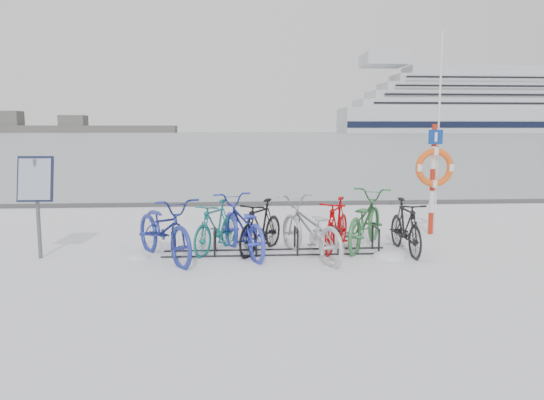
# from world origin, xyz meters

# --- Properties ---
(ground) EXTENTS (900.00, 900.00, 0.00)m
(ground) POSITION_xyz_m (0.00, 0.00, 0.00)
(ground) COLOR white
(ground) RESTS_ON ground
(ice_sheet) EXTENTS (400.00, 298.00, 0.02)m
(ice_sheet) POSITION_xyz_m (0.00, 155.00, 0.01)
(ice_sheet) COLOR #97A5AB
(ice_sheet) RESTS_ON ground
(quay_edge) EXTENTS (400.00, 0.25, 0.10)m
(quay_edge) POSITION_xyz_m (0.00, 5.90, 0.05)
(quay_edge) COLOR #3F3F42
(quay_edge) RESTS_ON ground
(bike_rack) EXTENTS (4.00, 0.48, 0.46)m
(bike_rack) POSITION_xyz_m (0.00, 0.00, 0.18)
(bike_rack) COLOR black
(bike_rack) RESTS_ON ground
(info_board) EXTENTS (0.59, 0.24, 1.75)m
(info_board) POSITION_xyz_m (-4.05, -0.10, 1.26)
(info_board) COLOR #595B5E
(info_board) RESTS_ON ground
(lifebuoy_station) EXTENTS (0.80, 0.23, 4.17)m
(lifebuoy_station) POSITION_xyz_m (3.38, 1.44, 1.40)
(lifebuoy_station) COLOR #AF210E
(lifebuoy_station) RESTS_ON ground
(cruise_ferry) EXTENTS (131.93, 24.90, 43.35)m
(cruise_ferry) POSITION_xyz_m (113.42, 233.84, 11.81)
(cruise_ferry) COLOR silver
(cruise_ferry) RESTS_ON ground
(bike_0) EXTENTS (1.72, 2.22, 1.12)m
(bike_0) POSITION_xyz_m (-1.92, -0.26, 0.56)
(bike_0) COLOR navy
(bike_0) RESTS_ON ground
(bike_1) EXTENTS (1.12, 1.63, 0.96)m
(bike_1) POSITION_xyz_m (-1.07, 0.26, 0.48)
(bike_1) COLOR #166969
(bike_1) RESTS_ON ground
(bike_2) EXTENTS (1.33, 2.16, 1.07)m
(bike_2) POSITION_xyz_m (-0.60, 0.01, 0.53)
(bike_2) COLOR #2C38BD
(bike_2) RESTS_ON ground
(bike_3) EXTENTS (1.20, 1.64, 0.98)m
(bike_3) POSITION_xyz_m (-0.26, 0.15, 0.49)
(bike_3) COLOR black
(bike_3) RESTS_ON ground
(bike_4) EXTENTS (1.41, 2.18, 1.08)m
(bike_4) POSITION_xyz_m (0.55, -0.35, 0.54)
(bike_4) COLOR #AAABB1
(bike_4) RESTS_ON ground
(bike_5) EXTENTS (1.10, 1.68, 0.98)m
(bike_5) POSITION_xyz_m (1.13, 0.25, 0.49)
(bike_5) COLOR #B20306
(bike_5) RESTS_ON ground
(bike_6) EXTENTS (1.63, 2.18, 1.09)m
(bike_6) POSITION_xyz_m (1.69, 0.41, 0.55)
(bike_6) COLOR #2F6E3B
(bike_6) RESTS_ON ground
(bike_7) EXTENTS (0.48, 1.66, 0.99)m
(bike_7) POSITION_xyz_m (2.32, -0.06, 0.50)
(bike_7) COLOR black
(bike_7) RESTS_ON ground
(snow_drifts) EXTENTS (5.42, 1.70, 0.20)m
(snow_drifts) POSITION_xyz_m (1.02, 0.21, 0.00)
(snow_drifts) COLOR white
(snow_drifts) RESTS_ON ground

